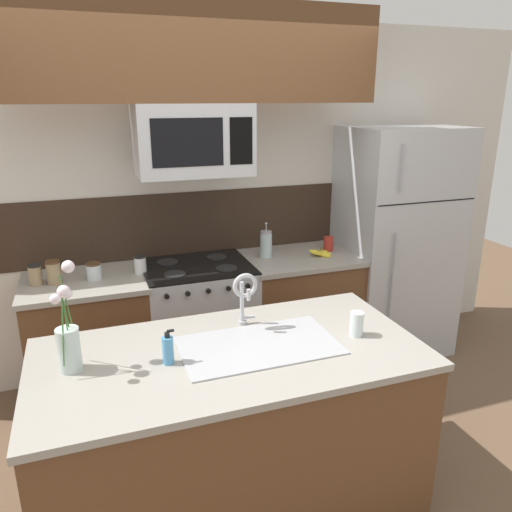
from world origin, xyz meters
name	(u,v)px	position (x,y,z in m)	size (l,w,h in m)	color
ground_plane	(236,455)	(0.00, 0.00, 0.00)	(10.00, 10.00, 0.00)	brown
rear_partition	(222,200)	(0.30, 1.28, 1.30)	(5.20, 0.10, 2.60)	silver
splash_band	(186,224)	(0.00, 1.22, 1.15)	(3.14, 0.01, 0.48)	#332319
back_counter_left	(90,341)	(-0.77, 0.90, 0.46)	(0.80, 0.65, 0.91)	brown
back_counter_right	(298,310)	(0.80, 0.90, 0.46)	(0.87, 0.65, 0.91)	brown
stove_range	(199,325)	(0.00, 0.90, 0.46)	(0.76, 0.64, 0.93)	#B7BABF
microwave	(193,140)	(0.00, 0.88, 1.80)	(0.74, 0.40, 0.46)	#B7BABF
upper_cabinet_band	(196,52)	(0.03, 0.85, 2.32)	(2.37, 0.34, 0.60)	brown
refrigerator	(394,243)	(1.65, 0.92, 0.92)	(0.87, 0.74, 1.85)	#B7BABF
storage_jar_tall	(35,275)	(-1.05, 0.90, 0.98)	(0.08, 0.08, 0.14)	#997F5B
storage_jar_medium	(54,272)	(-0.94, 0.89, 0.99)	(0.09, 0.09, 0.16)	#997F5B
storage_jar_short	(94,271)	(-0.69, 0.89, 0.97)	(0.10, 0.10, 0.11)	silver
storage_jar_squat	(140,264)	(-0.39, 0.91, 0.97)	(0.08, 0.08, 0.12)	silver
banana_bunch	(321,253)	(0.95, 0.84, 0.93)	(0.19, 0.16, 0.08)	yellow
french_press	(266,244)	(0.55, 0.96, 1.01)	(0.09, 0.09, 0.27)	silver
coffee_tin	(328,244)	(1.07, 0.95, 0.97)	(0.08, 0.08, 0.11)	#B22D23
island_counter	(232,431)	(-0.13, -0.35, 0.46)	(1.85, 0.92, 0.91)	brown
kitchen_sink	(259,359)	(0.02, -0.35, 0.84)	(0.76, 0.44, 0.16)	#ADAFB5
sink_faucet	(244,292)	(0.02, -0.13, 1.11)	(0.14, 0.14, 0.31)	#B7BABF
dish_soap_bottle	(168,350)	(-0.42, -0.37, 0.98)	(0.06, 0.05, 0.16)	#4C93C6
drinking_glass	(357,324)	(0.52, -0.41, 0.97)	(0.07, 0.07, 0.13)	silver
flower_vase	(69,341)	(-0.84, -0.28, 1.05)	(0.11, 0.20, 0.48)	silver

